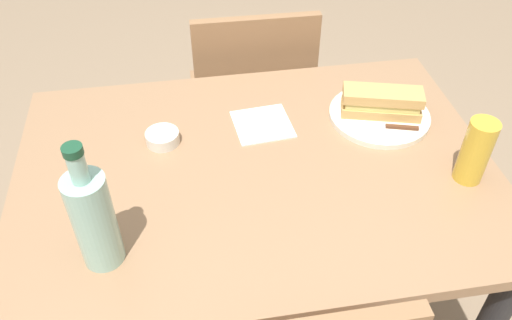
{
  "coord_description": "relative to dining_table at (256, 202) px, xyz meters",
  "views": [
    {
      "loc": [
        0.15,
        0.88,
        1.56
      ],
      "look_at": [
        0.0,
        0.0,
        0.75
      ],
      "focal_mm": 37.04,
      "sensor_mm": 36.0,
      "label": 1
    }
  ],
  "objects": [
    {
      "name": "chair_near",
      "position": [
        -0.08,
        -0.59,
        -0.13
      ],
      "size": [
        0.41,
        0.41,
        0.86
      ],
      "color": "#936B47",
      "rests_on": "ground"
    },
    {
      "name": "dining_table",
      "position": [
        0.0,
        0.0,
        0.0
      ],
      "size": [
        1.1,
        0.78,
        0.73
      ],
      "color": "#997251",
      "rests_on": "ground"
    },
    {
      "name": "baguette_sandwich_near",
      "position": [
        -0.34,
        -0.13,
        0.17
      ],
      "size": [
        0.21,
        0.12,
        0.07
      ],
      "color": "tan",
      "rests_on": "plate_near"
    },
    {
      "name": "plate_near",
      "position": [
        -0.34,
        -0.13,
        0.13
      ],
      "size": [
        0.26,
        0.26,
        0.01
      ],
      "primitive_type": "cylinder",
      "color": "silver",
      "rests_on": "dining_table"
    },
    {
      "name": "olive_bowl",
      "position": [
        0.21,
        -0.12,
        0.13
      ],
      "size": [
        0.08,
        0.08,
        0.03
      ],
      "primitive_type": "cylinder",
      "color": "silver",
      "rests_on": "dining_table"
    },
    {
      "name": "paper_napkin",
      "position": [
        -0.04,
        -0.15,
        0.12
      ],
      "size": [
        0.15,
        0.15,
        0.0
      ],
      "primitive_type": "cube",
      "rotation": [
        0.0,
        0.0,
        0.09
      ],
      "color": "white",
      "rests_on": "dining_table"
    },
    {
      "name": "beer_glass",
      "position": [
        -0.46,
        0.11,
        0.2
      ],
      "size": [
        0.06,
        0.06,
        0.16
      ],
      "primitive_type": "cylinder",
      "color": "gold",
      "rests_on": "dining_table"
    },
    {
      "name": "water_bottle",
      "position": [
        0.33,
        0.21,
        0.23
      ],
      "size": [
        0.08,
        0.08,
        0.28
      ],
      "color": "#99C6B7",
      "rests_on": "dining_table"
    },
    {
      "name": "knife_near",
      "position": [
        -0.34,
        -0.07,
        0.14
      ],
      "size": [
        0.18,
        0.06,
        0.01
      ],
      "color": "silver",
      "rests_on": "plate_near"
    }
  ]
}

